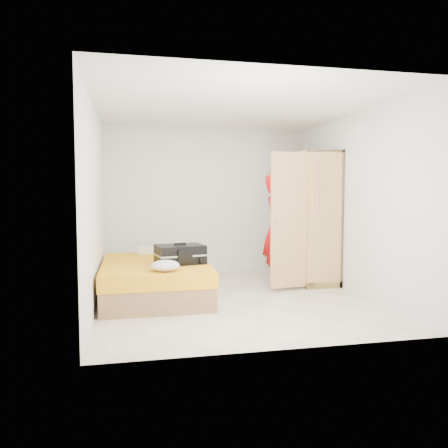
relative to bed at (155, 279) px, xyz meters
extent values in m
plane|color=beige|center=(1.05, -0.32, -0.25)|extent=(4.00, 4.00, 0.00)
plane|color=white|center=(1.05, -0.32, 2.35)|extent=(4.00, 4.00, 0.00)
cube|color=white|center=(1.05, 1.68, 1.05)|extent=(3.60, 0.02, 2.60)
cube|color=white|center=(1.05, -2.32, 1.05)|extent=(3.60, 0.02, 2.60)
cube|color=white|center=(-0.75, -0.32, 1.05)|extent=(0.02, 4.00, 2.60)
cube|color=white|center=(2.85, -0.32, 1.05)|extent=(0.02, 4.00, 2.60)
cube|color=#9B7746|center=(0.00, 0.00, -0.10)|extent=(1.40, 2.00, 0.30)
cube|color=yellow|center=(0.00, 0.00, 0.15)|extent=(1.42, 2.02, 0.20)
cube|color=tan|center=(2.82, 0.58, 0.80)|extent=(0.04, 1.20, 2.10)
cube|color=tan|center=(2.55, 0.00, 0.80)|extent=(0.58, 0.04, 2.10)
cube|color=tan|center=(2.55, 1.16, 0.80)|extent=(0.58, 0.04, 2.10)
cube|color=tan|center=(2.55, 0.58, 1.83)|extent=(0.58, 1.20, 0.04)
cube|color=#A88548|center=(2.55, 0.58, -0.20)|extent=(0.58, 1.20, 0.10)
cube|color=tan|center=(2.28, 0.88, 0.80)|extent=(0.04, 0.59, 2.00)
cube|color=tan|center=(1.97, -0.02, 0.80)|extent=(0.59, 0.12, 2.00)
cylinder|color=#B2B2B7|center=(2.55, 0.58, 1.67)|extent=(0.02, 1.10, 0.02)
imported|color=red|center=(1.94, 0.45, 0.63)|extent=(0.49, 0.68, 1.76)
cube|color=black|center=(0.33, -0.22, 0.37)|extent=(0.70, 0.55, 0.25)
cube|color=black|center=(0.33, -0.22, 0.51)|extent=(0.17, 0.07, 0.03)
ellipsoid|color=silver|center=(0.09, -0.77, 0.32)|extent=(0.36, 0.36, 0.14)
cube|color=silver|center=(0.04, 0.85, 0.30)|extent=(0.52, 0.27, 0.09)
camera|label=1|loc=(-0.31, -6.10, 1.22)|focal=35.00mm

